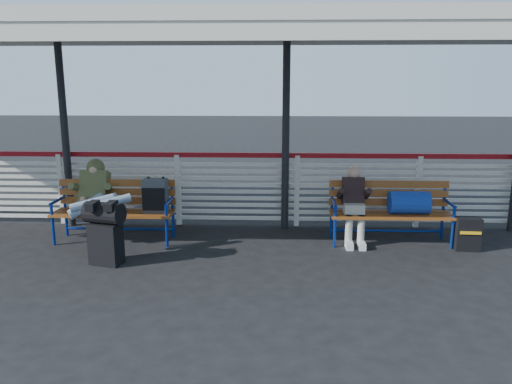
{
  "coord_description": "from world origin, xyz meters",
  "views": [
    {
      "loc": [
        1.65,
        -6.26,
        2.38
      ],
      "look_at": [
        1.35,
        1.0,
        0.77
      ],
      "focal_mm": 35.0,
      "sensor_mm": 36.0,
      "label": 1
    }
  ],
  "objects_px": {
    "luggage_stack": "(105,231)",
    "bench_right": "(399,205)",
    "traveler_man": "(96,200)",
    "bench_left": "(130,202)",
    "suitcase_side": "(468,234)",
    "companion_person": "(354,204)"
  },
  "relations": [
    {
      "from": "traveler_man",
      "to": "suitcase_side",
      "type": "bearing_deg",
      "value": 0.87
    },
    {
      "from": "bench_left",
      "to": "traveler_man",
      "type": "bearing_deg",
      "value": -138.57
    },
    {
      "from": "luggage_stack",
      "to": "traveler_man",
      "type": "relative_size",
      "value": 0.52
    },
    {
      "from": "bench_left",
      "to": "suitcase_side",
      "type": "relative_size",
      "value": 3.75
    },
    {
      "from": "bench_right",
      "to": "suitcase_side",
      "type": "distance_m",
      "value": 1.04
    },
    {
      "from": "bench_left",
      "to": "traveler_man",
      "type": "distance_m",
      "value": 0.52
    },
    {
      "from": "luggage_stack",
      "to": "traveler_man",
      "type": "xyz_separation_m",
      "value": [
        -0.35,
        0.69,
        0.25
      ]
    },
    {
      "from": "bench_right",
      "to": "traveler_man",
      "type": "distance_m",
      "value": 4.45
    },
    {
      "from": "traveler_man",
      "to": "suitcase_side",
      "type": "xyz_separation_m",
      "value": [
        5.36,
        0.08,
        -0.47
      ]
    },
    {
      "from": "traveler_man",
      "to": "suitcase_side",
      "type": "height_order",
      "value": "traveler_man"
    },
    {
      "from": "traveler_man",
      "to": "companion_person",
      "type": "relative_size",
      "value": 1.43
    },
    {
      "from": "luggage_stack",
      "to": "bench_left",
      "type": "height_order",
      "value": "bench_left"
    },
    {
      "from": "bench_left",
      "to": "luggage_stack",
      "type": "bearing_deg",
      "value": -92.24
    },
    {
      "from": "bench_left",
      "to": "bench_right",
      "type": "relative_size",
      "value": 1.0
    },
    {
      "from": "luggage_stack",
      "to": "companion_person",
      "type": "height_order",
      "value": "companion_person"
    },
    {
      "from": "luggage_stack",
      "to": "companion_person",
      "type": "bearing_deg",
      "value": 32.22
    },
    {
      "from": "luggage_stack",
      "to": "bench_right",
      "type": "height_order",
      "value": "bench_right"
    },
    {
      "from": "suitcase_side",
      "to": "bench_left",
      "type": "bearing_deg",
      "value": -179.47
    },
    {
      "from": "companion_person",
      "to": "suitcase_side",
      "type": "xyz_separation_m",
      "value": [
        1.6,
        -0.3,
        -0.36
      ]
    },
    {
      "from": "luggage_stack",
      "to": "bench_right",
      "type": "distance_m",
      "value": 4.23
    },
    {
      "from": "companion_person",
      "to": "bench_left",
      "type": "bearing_deg",
      "value": -179.33
    },
    {
      "from": "companion_person",
      "to": "suitcase_side",
      "type": "bearing_deg",
      "value": -10.54
    }
  ]
}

